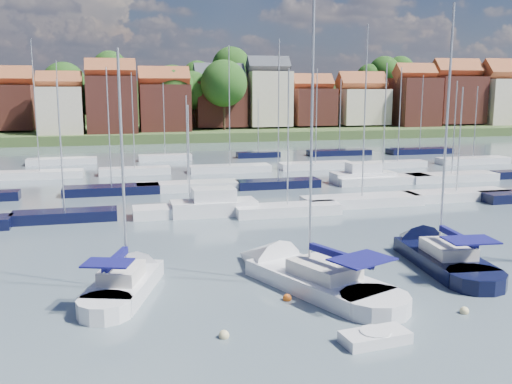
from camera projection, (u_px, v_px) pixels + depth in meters
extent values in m
plane|color=#44535D|center=(230.00, 177.00, 67.60)|extent=(260.00, 260.00, 0.00)
cube|color=silver|center=(125.00, 288.00, 29.18)|extent=(4.36, 6.66, 1.20)
cone|color=silver|center=(145.00, 265.00, 32.96)|extent=(3.37, 3.65, 2.57)
cylinder|color=silver|center=(105.00, 311.00, 26.16)|extent=(3.24, 3.24, 1.20)
cube|color=silver|center=(122.00, 273.00, 28.59)|extent=(2.51, 3.00, 0.70)
cylinder|color=#B2B2B7|center=(122.00, 165.00, 28.47)|extent=(0.14, 0.14, 11.41)
cylinder|color=#B2B2B7|center=(116.00, 262.00, 27.60)|extent=(1.16, 3.28, 0.10)
cube|color=#101053|center=(115.00, 259.00, 27.57)|extent=(1.30, 3.18, 0.35)
cube|color=#101053|center=(108.00, 263.00, 26.45)|extent=(2.55, 2.14, 0.08)
cube|color=silver|center=(316.00, 284.00, 29.86)|extent=(6.23, 8.74, 1.20)
cone|color=silver|center=(258.00, 261.00, 33.83)|extent=(4.62, 4.92, 3.36)
cylinder|color=silver|center=(375.00, 307.00, 26.68)|extent=(4.40, 4.40, 1.20)
cube|color=silver|center=(324.00, 269.00, 29.25)|extent=(3.47, 4.01, 0.70)
cylinder|color=#B2B2B7|center=(312.00, 129.00, 28.85)|extent=(0.14, 0.14, 14.94)
cylinder|color=#B2B2B7|center=(340.00, 258.00, 28.21)|extent=(1.83, 4.17, 0.10)
cube|color=#101053|center=(340.00, 255.00, 28.18)|extent=(1.93, 4.04, 0.35)
cube|color=#101053|center=(362.00, 259.00, 27.01)|extent=(3.41, 2.97, 0.08)
cube|color=black|center=(443.00, 262.00, 33.64)|extent=(3.79, 7.73, 1.20)
cone|color=black|center=(410.00, 241.00, 38.18)|extent=(3.44, 3.91, 3.12)
cylinder|color=black|center=(476.00, 283.00, 30.00)|extent=(3.39, 3.39, 1.20)
cube|color=silver|center=(448.00, 249.00, 32.96)|extent=(2.46, 3.30, 0.70)
cylinder|color=#B2B2B7|center=(446.00, 131.00, 32.76)|extent=(0.14, 0.14, 14.16)
cylinder|color=#B2B2B7|center=(458.00, 239.00, 31.80)|extent=(0.48, 4.15, 0.10)
cube|color=#101053|center=(458.00, 236.00, 31.77)|extent=(0.66, 3.96, 0.35)
cube|color=#101053|center=(471.00, 240.00, 30.43)|extent=(2.81, 2.11, 0.08)
cube|color=silver|center=(375.00, 338.00, 23.47)|extent=(2.95, 1.61, 0.56)
cylinder|color=silver|center=(375.00, 335.00, 23.44)|extent=(1.31, 1.31, 0.36)
sphere|color=beige|center=(224.00, 338.00, 23.98)|extent=(0.46, 0.46, 0.46)
sphere|color=#D85914|center=(287.00, 300.00, 28.22)|extent=(0.44, 0.44, 0.44)
sphere|color=beige|center=(464.00, 313.00, 26.59)|extent=(0.43, 0.43, 0.43)
sphere|color=#D85914|center=(352.00, 258.00, 35.28)|extent=(0.45, 0.45, 0.45)
cube|color=black|center=(65.00, 217.00, 44.92)|extent=(8.01, 2.24, 1.00)
cylinder|color=#B2B2B7|center=(61.00, 146.00, 43.91)|extent=(0.12, 0.12, 10.16)
cube|color=silver|center=(190.00, 211.00, 46.91)|extent=(9.22, 2.58, 1.00)
cylinder|color=#B2B2B7|center=(189.00, 156.00, 46.09)|extent=(0.12, 0.12, 8.18)
cube|color=silver|center=(287.00, 210.00, 47.26)|extent=(8.78, 2.46, 1.00)
cylinder|color=#B2B2B7|center=(288.00, 138.00, 46.17)|extent=(0.12, 0.12, 11.06)
cube|color=silver|center=(362.00, 201.00, 51.01)|extent=(10.79, 3.02, 1.00)
cylinder|color=#B2B2B7|center=(365.00, 112.00, 49.59)|extent=(0.12, 0.12, 14.87)
cube|color=silver|center=(456.00, 196.00, 53.65)|extent=(10.13, 2.84, 1.00)
cylinder|color=#B2B2B7|center=(460.00, 140.00, 52.70)|extent=(0.12, 0.12, 9.59)
cube|color=silver|center=(214.00, 209.00, 47.16)|extent=(7.00, 2.60, 1.40)
cube|color=silver|center=(214.00, 196.00, 46.96)|extent=(3.50, 2.20, 1.30)
cube|color=black|center=(112.00, 191.00, 56.35)|extent=(9.30, 2.60, 1.00)
cylinder|color=#B2B2B7|center=(109.00, 127.00, 55.23)|extent=(0.12, 0.12, 11.48)
cube|color=silver|center=(188.00, 187.00, 58.51)|extent=(10.40, 2.91, 1.00)
cylinder|color=#B2B2B7|center=(187.00, 139.00, 57.63)|extent=(0.12, 0.12, 8.77)
cube|color=black|center=(278.00, 184.00, 60.03)|extent=(8.80, 2.46, 1.00)
cylinder|color=#B2B2B7|center=(279.00, 111.00, 58.65)|extent=(0.12, 0.12, 14.33)
cube|color=silver|center=(382.00, 180.00, 62.73)|extent=(10.73, 3.00, 1.00)
cylinder|color=#B2B2B7|center=(385.00, 120.00, 61.54)|extent=(0.12, 0.12, 12.14)
cube|color=silver|center=(451.00, 178.00, 64.53)|extent=(10.48, 2.93, 1.00)
cylinder|color=#B2B2B7|center=(454.00, 128.00, 63.51)|extent=(0.12, 0.12, 10.28)
cube|color=silver|center=(363.00, 178.00, 63.04)|extent=(7.00, 2.60, 1.40)
cube|color=silver|center=(363.00, 169.00, 62.84)|extent=(3.50, 2.20, 1.30)
cube|color=silver|center=(40.00, 175.00, 66.44)|extent=(9.71, 2.72, 1.00)
cylinder|color=#B2B2B7|center=(35.00, 106.00, 65.01)|extent=(0.12, 0.12, 14.88)
cube|color=silver|center=(135.00, 171.00, 69.29)|extent=(8.49, 2.38, 1.00)
cylinder|color=#B2B2B7|center=(133.00, 121.00, 68.18)|extent=(0.12, 0.12, 11.31)
cube|color=silver|center=(230.00, 169.00, 71.33)|extent=(10.16, 2.85, 1.00)
cylinder|color=#B2B2B7|center=(229.00, 106.00, 69.93)|extent=(0.12, 0.12, 14.59)
cube|color=silver|center=(315.00, 166.00, 74.13)|extent=(9.53, 2.67, 1.00)
cylinder|color=#B2B2B7|center=(316.00, 116.00, 72.96)|extent=(0.12, 0.12, 11.91)
cube|color=silver|center=(397.00, 165.00, 75.39)|extent=(7.62, 2.13, 1.00)
cylinder|color=#B2B2B7|center=(400.00, 115.00, 74.21)|extent=(0.12, 0.12, 12.13)
cube|color=silver|center=(473.00, 161.00, 79.27)|extent=(10.17, 2.85, 1.00)
cylinder|color=#B2B2B7|center=(475.00, 122.00, 78.30)|extent=(0.12, 0.12, 9.73)
cube|color=silver|center=(62.00, 162.00, 78.57)|extent=(9.24, 2.59, 1.00)
cylinder|color=#B2B2B7|center=(59.00, 110.00, 77.30)|extent=(0.12, 0.12, 13.17)
cube|color=silver|center=(165.00, 158.00, 82.63)|extent=(7.57, 2.12, 1.00)
cylinder|color=#B2B2B7|center=(164.00, 119.00, 81.61)|extent=(0.12, 0.12, 10.24)
cube|color=black|center=(258.00, 155.00, 86.08)|extent=(6.58, 1.84, 1.00)
cylinder|color=#B2B2B7|center=(258.00, 125.00, 85.27)|extent=(0.12, 0.12, 8.01)
cube|color=black|center=(339.00, 153.00, 89.09)|extent=(9.92, 2.78, 1.00)
cylinder|color=#B2B2B7|center=(340.00, 115.00, 88.02)|extent=(0.12, 0.12, 10.92)
cube|color=black|center=(419.00, 151.00, 91.25)|extent=(10.55, 2.95, 1.00)
cylinder|color=#B2B2B7|center=(422.00, 112.00, 90.12)|extent=(0.12, 0.12, 11.51)
cube|color=#374C26|center=(169.00, 129.00, 141.08)|extent=(200.00, 70.00, 3.00)
cube|color=#374C26|center=(160.00, 107.00, 164.11)|extent=(200.00, 60.00, 14.00)
cube|color=brown|center=(7.00, 107.00, 113.67)|extent=(10.37, 9.97, 8.73)
cube|color=brown|center=(5.00, 78.00, 112.66)|extent=(10.57, 5.13, 5.13)
cube|color=beige|center=(61.00, 111.00, 107.94)|extent=(8.09, 8.80, 8.96)
cube|color=brown|center=(59.00, 81.00, 106.96)|extent=(8.25, 4.00, 4.00)
cube|color=brown|center=(112.00, 105.00, 110.87)|extent=(9.36, 10.17, 10.97)
cube|color=brown|center=(110.00, 70.00, 109.67)|extent=(9.54, 4.63, 4.63)
cube|color=brown|center=(165.00, 108.00, 115.07)|extent=(9.90, 8.56, 9.42)
cube|color=brown|center=(164.00, 78.00, 114.00)|extent=(10.10, 4.90, 4.90)
cube|color=brown|center=(219.00, 104.00, 122.59)|extent=(10.59, 8.93, 9.49)
cube|color=#383A42|center=(219.00, 75.00, 121.50)|extent=(10.80, 5.24, 5.24)
cube|color=beige|center=(268.00, 99.00, 124.09)|extent=(9.01, 8.61, 11.65)
cube|color=#383A42|center=(268.00, 66.00, 122.84)|extent=(9.19, 4.46, 4.46)
cube|color=brown|center=(312.00, 107.00, 128.03)|extent=(9.10, 9.34, 8.00)
cube|color=brown|center=(312.00, 84.00, 127.11)|extent=(9.28, 4.50, 4.50)
cube|color=beige|center=(361.00, 107.00, 130.43)|extent=(10.86, 9.59, 7.88)
cube|color=brown|center=(362.00, 83.00, 129.48)|extent=(11.07, 5.37, 5.37)
cube|color=brown|center=(413.00, 102.00, 130.49)|extent=(9.18, 9.96, 10.97)
cube|color=brown|center=(415.00, 73.00, 129.30)|extent=(9.36, 4.54, 4.54)
cube|color=brown|center=(455.00, 100.00, 134.33)|extent=(11.39, 9.67, 10.76)
cube|color=brown|center=(456.00, 71.00, 133.11)|extent=(11.62, 5.64, 5.64)
cube|color=beige|center=(507.00, 102.00, 135.68)|extent=(12.95, 8.52, 10.80)
cube|color=brown|center=(509.00, 72.00, 134.42)|extent=(13.21, 6.41, 6.41)
cylinder|color=#382619|center=(383.00, 95.00, 151.57)|extent=(0.50, 0.50, 4.47)
sphere|color=#254F18|center=(384.00, 72.00, 150.47)|extent=(8.18, 8.18, 8.18)
cylinder|color=#382619|center=(194.00, 119.00, 121.14)|extent=(0.50, 0.50, 4.46)
sphere|color=#254F18|center=(194.00, 90.00, 120.05)|extent=(8.15, 8.15, 8.15)
cylinder|color=#382619|center=(232.00, 95.00, 140.01)|extent=(0.50, 0.50, 5.15)
sphere|color=#254F18|center=(231.00, 66.00, 138.75)|extent=(9.41, 9.41, 9.41)
cylinder|color=#382619|center=(111.00, 95.00, 135.72)|extent=(0.50, 0.50, 4.56)
sphere|color=#254F18|center=(110.00, 69.00, 134.61)|extent=(8.34, 8.34, 8.34)
cylinder|color=#382619|center=(66.00, 117.00, 123.68)|extent=(0.50, 0.50, 5.15)
sphere|color=#254F18|center=(64.00, 84.00, 122.42)|extent=(9.42, 9.42, 9.42)
cylinder|color=#382619|center=(233.00, 118.00, 132.01)|extent=(0.50, 0.50, 3.77)
sphere|color=#254F18|center=(233.00, 96.00, 131.09)|extent=(6.89, 6.89, 6.89)
cylinder|color=#382619|center=(224.00, 118.00, 117.62)|extent=(0.50, 0.50, 5.21)
sphere|color=#254F18|center=(224.00, 83.00, 116.35)|extent=(9.53, 9.53, 9.53)
cylinder|color=#382619|center=(427.00, 118.00, 140.49)|extent=(0.50, 0.50, 2.97)
sphere|color=#254F18|center=(428.00, 101.00, 139.77)|extent=(5.44, 5.44, 5.44)
cylinder|color=#382619|center=(173.00, 119.00, 117.94)|extent=(0.50, 0.50, 4.84)
sphere|color=#254F18|center=(172.00, 87.00, 116.76)|extent=(8.85, 8.85, 8.85)
cylinder|color=#382619|center=(369.00, 96.00, 150.86)|extent=(0.50, 0.50, 3.72)
sphere|color=#254F18|center=(369.00, 77.00, 149.95)|extent=(6.80, 6.80, 6.80)
cylinder|color=#382619|center=(413.00, 118.00, 131.38)|extent=(0.50, 0.50, 4.05)
sphere|color=#254F18|center=(415.00, 93.00, 130.39)|extent=(7.40, 7.40, 7.40)
cylinder|color=#382619|center=(198.00, 98.00, 137.78)|extent=(0.50, 0.50, 3.93)
sphere|color=#254F18|center=(197.00, 76.00, 136.82)|extent=(7.19, 7.19, 7.19)
cylinder|color=#382619|center=(309.00, 118.00, 131.66)|extent=(0.50, 0.50, 3.82)
sphere|color=#254F18|center=(309.00, 95.00, 130.72)|extent=(6.99, 6.99, 6.99)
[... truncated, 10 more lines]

